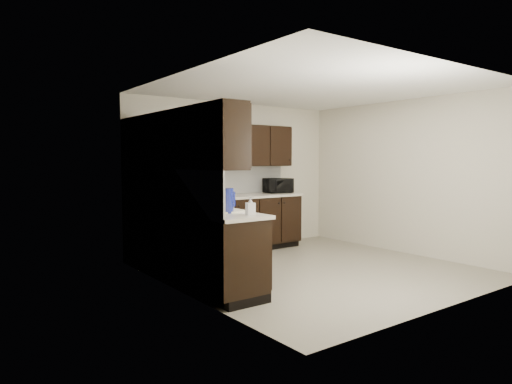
% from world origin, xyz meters
% --- Properties ---
extents(floor, '(4.00, 4.00, 0.00)m').
position_xyz_m(floor, '(0.00, 0.00, 0.00)').
color(floor, gray).
rests_on(floor, ground).
extents(ceiling, '(4.00, 4.00, 0.00)m').
position_xyz_m(ceiling, '(0.00, 0.00, 2.50)').
color(ceiling, white).
rests_on(ceiling, wall_back).
extents(wall_back, '(4.00, 0.02, 2.50)m').
position_xyz_m(wall_back, '(0.00, 2.00, 1.25)').
color(wall_back, '#BDB7A2').
rests_on(wall_back, floor).
extents(wall_left, '(0.02, 4.00, 2.50)m').
position_xyz_m(wall_left, '(-2.00, 0.00, 1.25)').
color(wall_left, '#BDB7A2').
rests_on(wall_left, floor).
extents(wall_right, '(0.02, 4.00, 2.50)m').
position_xyz_m(wall_right, '(2.00, 0.00, 1.25)').
color(wall_right, '#BDB7A2').
rests_on(wall_right, floor).
extents(wall_front, '(4.00, 0.02, 2.50)m').
position_xyz_m(wall_front, '(0.00, -2.00, 1.25)').
color(wall_front, '#BDB7A2').
rests_on(wall_front, floor).
extents(lower_cabinets, '(3.00, 2.80, 0.90)m').
position_xyz_m(lower_cabinets, '(-1.01, 1.11, 0.41)').
color(lower_cabinets, black).
rests_on(lower_cabinets, floor).
extents(countertop, '(3.03, 2.83, 0.04)m').
position_xyz_m(countertop, '(-1.01, 1.11, 0.92)').
color(countertop, '#BCB3A4').
rests_on(countertop, lower_cabinets).
extents(backsplash, '(3.00, 2.80, 0.48)m').
position_xyz_m(backsplash, '(-1.22, 1.32, 1.18)').
color(backsplash, white).
rests_on(backsplash, countertop).
extents(upper_cabinets, '(3.00, 2.80, 0.70)m').
position_xyz_m(upper_cabinets, '(-1.10, 1.20, 1.77)').
color(upper_cabinets, black).
rests_on(upper_cabinets, wall_back).
extents(dishwasher, '(0.58, 0.04, 0.78)m').
position_xyz_m(dishwasher, '(-0.70, 1.41, 0.55)').
color(dishwasher, beige).
rests_on(dishwasher, lower_cabinets).
extents(sink, '(0.54, 0.82, 0.42)m').
position_xyz_m(sink, '(-1.68, -0.01, 0.88)').
color(sink, beige).
rests_on(sink, countertop).
extents(microwave, '(0.54, 0.43, 0.26)m').
position_xyz_m(microwave, '(0.75, 1.74, 1.07)').
color(microwave, black).
rests_on(microwave, countertop).
extents(soap_bottle_a, '(0.11, 0.11, 0.20)m').
position_xyz_m(soap_bottle_a, '(-1.56, -0.64, 1.04)').
color(soap_bottle_a, gray).
rests_on(soap_bottle_a, countertop).
extents(soap_bottle_b, '(0.12, 0.12, 0.27)m').
position_xyz_m(soap_bottle_b, '(-1.80, 0.41, 1.07)').
color(soap_bottle_b, gray).
rests_on(soap_bottle_b, countertop).
extents(toaster_oven, '(0.46, 0.40, 0.24)m').
position_xyz_m(toaster_oven, '(-1.03, 1.69, 1.06)').
color(toaster_oven, silver).
rests_on(toaster_oven, countertop).
extents(storage_bin, '(0.54, 0.45, 0.19)m').
position_xyz_m(storage_bin, '(-1.71, 1.35, 1.03)').
color(storage_bin, white).
rests_on(storage_bin, countertop).
extents(blue_pitcher, '(0.20, 0.20, 0.27)m').
position_xyz_m(blue_pitcher, '(-1.67, -0.32, 1.08)').
color(blue_pitcher, navy).
rests_on(blue_pitcher, countertop).
extents(teal_tumbler, '(0.11, 0.11, 0.21)m').
position_xyz_m(teal_tumbler, '(-1.52, 1.01, 1.05)').
color(teal_tumbler, '#0B787E').
rests_on(teal_tumbler, countertop).
extents(paper_towel_roll, '(0.16, 0.16, 0.30)m').
position_xyz_m(paper_towel_roll, '(-1.57, 1.35, 1.09)').
color(paper_towel_roll, white).
rests_on(paper_towel_roll, countertop).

